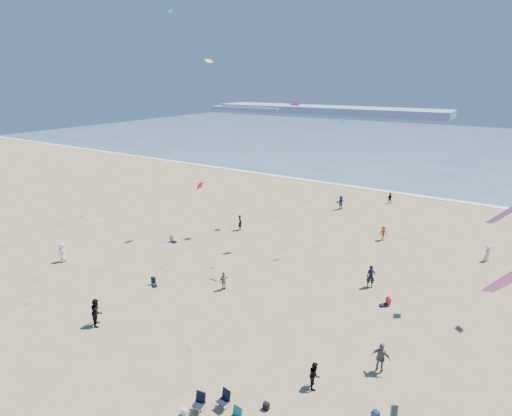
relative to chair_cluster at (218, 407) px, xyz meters
The scene contains 11 objects.
ground 5.18m from the chair_cluster, behind, with size 220.00×220.00×0.00m, color tan.
ocean 95.58m from the chair_cluster, 93.08° to the left, with size 220.00×100.00×0.06m, color #476B84.
surf_line 45.73m from the chair_cluster, 96.44° to the left, with size 220.00×1.20×0.08m, color white.
headland_far 182.46m from the chair_cluster, 110.91° to the left, with size 110.00×20.00×3.20m, color #7A8EA8.
headland_near 196.02m from the chair_cluster, 122.43° to the left, with size 40.00×14.00×2.00m, color #7A8EA8.
standing_flyers 14.14m from the chair_cluster, 101.34° to the left, with size 32.94×43.92×1.94m.
seated_group 7.78m from the chair_cluster, 126.85° to the left, with size 22.53×19.72×0.84m.
chair_cluster is the anchor object (origin of this frame).
white_tote 1.68m from the chair_cluster, 148.01° to the right, with size 0.35×0.20×0.40m, color silver.
black_backpack 2.38m from the chair_cluster, 41.63° to the left, with size 0.30×0.22×0.38m, color black.
kites_aloft 20.44m from the chair_cluster, 68.13° to the left, with size 44.80×44.14×30.32m.
Camera 1 is at (14.85, -12.51, 15.65)m, focal length 28.00 mm.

